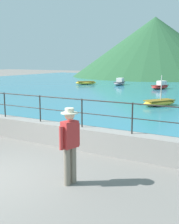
% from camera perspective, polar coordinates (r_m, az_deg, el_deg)
% --- Properties ---
extents(promenade_wall, '(20.00, 0.56, 0.70)m').
position_cam_1_polar(promenade_wall, '(9.67, -5.71, -4.40)').
color(promenade_wall, gray).
rests_on(promenade_wall, ground).
extents(railing, '(18.44, 0.04, 0.90)m').
position_cam_1_polar(railing, '(9.47, -5.81, 1.28)').
color(railing, '#282623').
rests_on(railing, promenade_wall).
extents(hill_main, '(27.26, 27.26, 9.71)m').
position_cam_1_polar(hill_main, '(50.46, 12.62, 12.33)').
color(hill_main, '#285633').
rests_on(hill_main, ground).
extents(person_walking, '(0.38, 0.55, 1.75)m').
position_cam_1_polar(person_walking, '(6.48, -3.88, -5.96)').
color(person_walking, slate).
rests_on(person_walking, ground).
extents(boat_2, '(1.97, 2.43, 1.82)m').
position_cam_1_polar(boat_2, '(17.91, 13.55, 1.84)').
color(boat_2, gold).
rests_on(boat_2, lake_water).
extents(boat_3, '(1.09, 2.37, 0.76)m').
position_cam_1_polar(boat_3, '(32.06, 5.91, 5.77)').
color(boat_3, gray).
rests_on(boat_3, lake_water).
extents(boat_4, '(2.34, 2.17, 0.36)m').
position_cam_1_polar(boat_4, '(32.69, -0.72, 5.78)').
color(boat_4, gold).
rests_on(boat_4, lake_water).
extents(boat_5, '(1.56, 2.47, 0.76)m').
position_cam_1_polar(boat_5, '(28.42, 13.72, 4.97)').
color(boat_5, red).
rests_on(boat_5, lake_water).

